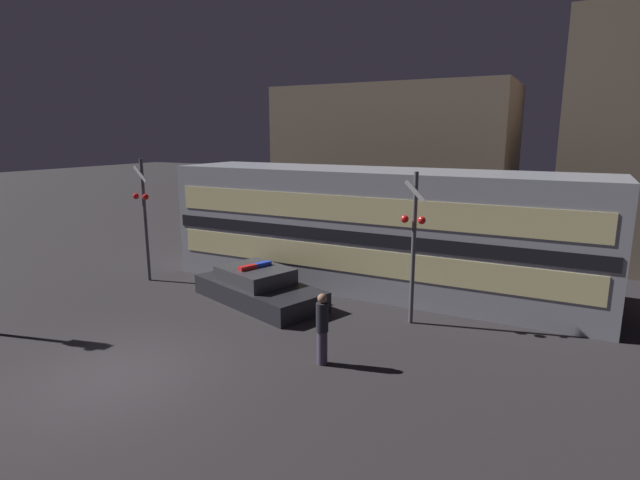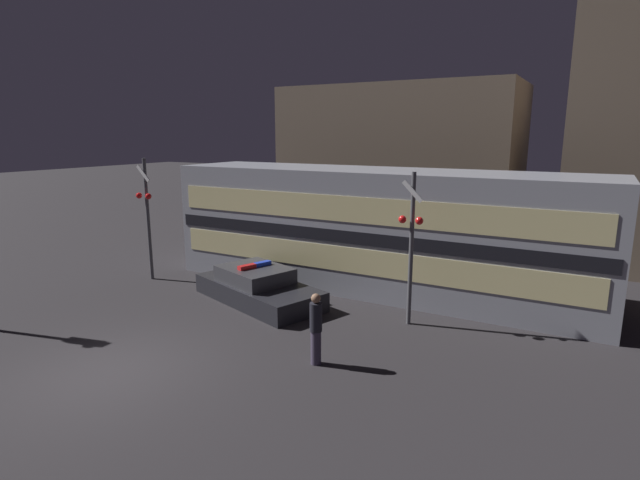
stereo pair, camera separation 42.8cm
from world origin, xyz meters
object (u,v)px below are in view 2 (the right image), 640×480
(pedestrian, at_px, (316,328))
(police_car, at_px, (258,287))
(train, at_px, (377,230))
(crossing_signal_near, at_px, (411,241))

(pedestrian, bearing_deg, police_car, 142.26)
(train, xyz_separation_m, pedestrian, (1.11, -6.00, -1.12))
(pedestrian, bearing_deg, train, 100.47)
(train, bearing_deg, crossing_signal_near, -52.07)
(train, bearing_deg, police_car, -129.73)
(police_car, xyz_separation_m, crossing_signal_near, (4.70, 0.43, 1.87))
(train, relative_size, police_car, 2.99)
(train, distance_m, crossing_signal_near, 3.44)
(train, height_order, police_car, train)
(police_car, relative_size, crossing_signal_near, 1.15)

